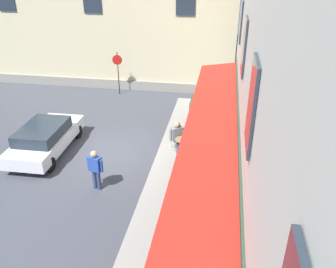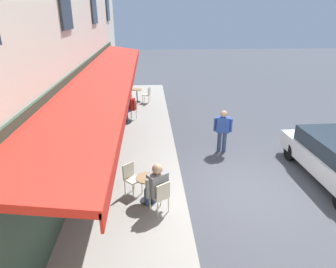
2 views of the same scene
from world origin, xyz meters
name	(u,v)px [view 2 (image 2 of 2)]	position (x,y,z in m)	size (l,w,h in m)	color
ground_plane	(245,189)	(0.00, 0.00, 0.00)	(70.00, 70.00, 0.00)	#42444C
sidewalk_cafe_terrace	(134,146)	(-3.25, -3.40, 0.00)	(20.50, 3.20, 0.01)	gray
cafe_table_near_entrance	(137,94)	(-9.29, -3.45, 0.49)	(0.60, 0.60, 0.75)	black
cafe_chair_cream_by_window	(148,93)	(-9.11, -2.84, 0.55)	(0.50, 0.50, 0.91)	beige
cafe_chair_cream_near_door	(126,93)	(-9.32, -4.08, 0.55)	(0.42, 0.42, 0.91)	beige
cafe_table_mid_terrace	(147,186)	(0.40, -2.87, 0.49)	(0.60, 0.60, 0.75)	black
cafe_chair_cream_facing_street	(161,195)	(0.92, -2.52, 0.55)	(0.55, 0.55, 0.91)	beige
cafe_chair_cream_kerbside	(131,176)	(-0.04, -3.32, 0.55)	(0.57, 0.57, 0.91)	beige
cafe_table_streetside	(123,112)	(-6.01, -4.02, 0.49)	(0.60, 0.60, 0.75)	black
cafe_chair_cream_corner_left	(132,108)	(-6.47, -3.58, 0.55)	(0.57, 0.57, 0.91)	beige
cafe_chair_cream_under_awning	(113,114)	(-5.51, -4.40, 0.55)	(0.56, 0.56, 0.91)	beige
seated_patron_in_red	(129,106)	(-6.31, -3.73, 0.70)	(0.64, 0.64, 1.32)	navy
seated_companion_in_grey	(156,185)	(0.74, -2.64, 0.72)	(0.68, 0.66, 1.35)	navy
walking_pedestrian_in_blue	(223,128)	(-2.55, -0.13, 0.93)	(0.37, 0.64, 1.59)	navy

